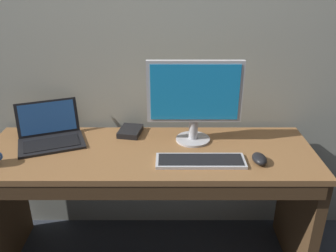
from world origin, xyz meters
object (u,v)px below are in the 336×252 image
object	(u,v)px
external_monitor	(195,97)
computer_mouse	(260,159)
wired_keyboard	(201,161)
external_drive_box	(131,131)
laptop_black	(51,135)

from	to	relation	value
external_monitor	computer_mouse	size ratio (longest dim) A/B	4.54
external_monitor	wired_keyboard	bearing A→B (deg)	-84.56
wired_keyboard	computer_mouse	size ratio (longest dim) A/B	4.01
external_monitor	computer_mouse	bearing A→B (deg)	-36.84
computer_mouse	external_drive_box	distance (m)	0.74
laptop_black	external_monitor	bearing A→B (deg)	0.12
wired_keyboard	computer_mouse	world-z (taller)	computer_mouse
external_monitor	computer_mouse	xyz separation A→B (m)	(0.31, -0.23, -0.23)
wired_keyboard	external_drive_box	distance (m)	0.49
external_monitor	external_drive_box	bearing A→B (deg)	164.77
laptop_black	external_drive_box	size ratio (longest dim) A/B	2.65
laptop_black	wired_keyboard	distance (m)	0.83
laptop_black	computer_mouse	size ratio (longest dim) A/B	3.79
external_monitor	computer_mouse	distance (m)	0.45
computer_mouse	laptop_black	bearing A→B (deg)	162.81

